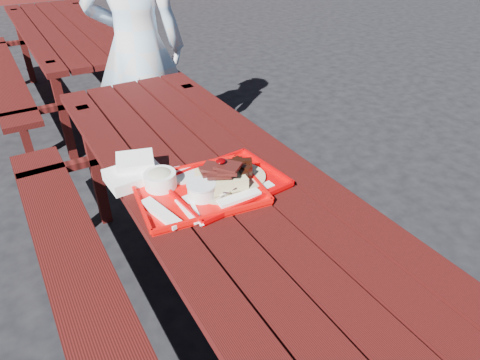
{
  "coord_description": "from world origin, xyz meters",
  "views": [
    {
      "loc": [
        -0.65,
        -1.24,
        1.65
      ],
      "look_at": [
        0.0,
        -0.15,
        0.82
      ],
      "focal_mm": 32.0,
      "sensor_mm": 36.0,
      "label": 1
    }
  ],
  "objects": [
    {
      "name": "person",
      "position": [
        0.19,
        1.49,
        0.85
      ],
      "size": [
        0.74,
        0.63,
        1.71
      ],
      "primitive_type": "imported",
      "rotation": [
        0.0,
        0.0,
        2.71
      ],
      "color": "#B6E0FF",
      "rests_on": "ground"
    },
    {
      "name": "far_tray",
      "position": [
        -0.02,
        -0.08,
        0.77
      ],
      "size": [
        0.44,
        0.36,
        0.07
      ],
      "color": "#C00002",
      "rests_on": "picnic_table_near"
    },
    {
      "name": "white_cloth",
      "position": [
        -0.29,
        0.15,
        0.79
      ],
      "size": [
        0.21,
        0.18,
        0.08
      ],
      "color": "white",
      "rests_on": "picnic_table_near"
    },
    {
      "name": "ground",
      "position": [
        0.0,
        0.0,
        0.0
      ],
      "size": [
        60.0,
        60.0,
        0.0
      ],
      "primitive_type": "plane",
      "color": "black",
      "rests_on": "ground"
    },
    {
      "name": "picnic_table_far",
      "position": [
        -0.0,
        2.8,
        0.56
      ],
      "size": [
        1.41,
        2.4,
        0.75
      ],
      "color": "#3F0D0C",
      "rests_on": "ground"
    },
    {
      "name": "picnic_table_near",
      "position": [
        -0.0,
        0.0,
        0.56
      ],
      "size": [
        1.41,
        2.4,
        0.75
      ],
      "color": "#3F0D0C",
      "rests_on": "ground"
    },
    {
      "name": "near_tray",
      "position": [
        -0.12,
        -0.04,
        0.78
      ],
      "size": [
        0.48,
        0.4,
        0.14
      ],
      "color": "red",
      "rests_on": "picnic_table_near"
    }
  ]
}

